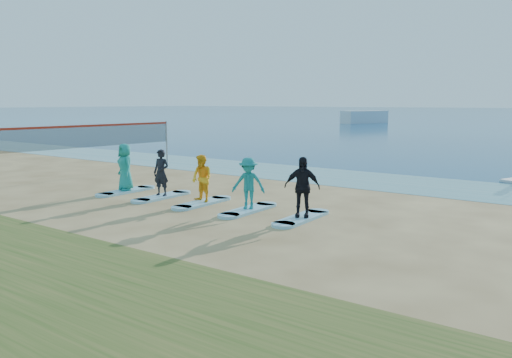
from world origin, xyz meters
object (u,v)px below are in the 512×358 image
Objects in this scene: student_1 at (161,173)px; student_2 at (202,178)px; student_0 at (125,167)px; surfboard_2 at (202,203)px; surfboard_3 at (248,210)px; student_4 at (302,187)px; surfboard_4 at (302,218)px; volleyball_net at (93,136)px; student_3 at (248,183)px; boat_offshore_a at (364,123)px; surfboard_1 at (162,197)px; surfboard_0 at (126,191)px.

student_2 is (2.01, 0.00, -0.04)m from student_1.
surfboard_2 is at bearing 20.62° from student_0.
surfboard_3 is 1.20× the size of student_4.
surfboard_4 is (8.03, 0.00, -0.97)m from student_0.
surfboard_2 is 4.02m from surfboard_4.
student_2 is at bearing 180.00° from surfboard_4.
student_3 is (10.85, -2.14, -0.97)m from volleyball_net.
surfboard_4 is (2.01, 0.00, -0.89)m from student_3.
surfboard_3 is at bearing -11.14° from volleyball_net.
student_3 is 2.20m from surfboard_4.
surfboard_4 is at bearing -9.43° from volleyball_net.
surfboard_2 is 1.31× the size of student_3.
student_2 is (4.02, 0.00, -0.10)m from student_0.
surfboard_1 is (20.18, -65.77, 0.04)m from boat_offshore_a.
surfboard_4 is at bearing 0.00° from surfboard_1.
boat_offshore_a reaches higher than surfboard_1.
student_0 reaches higher than student_2.
student_4 is (4.02, 0.00, 0.96)m from surfboard_2.
volleyball_net is 13.17m from surfboard_4.
boat_offshore_a is 3.87× the size of surfboard_3.
student_0 is at bearing 156.39° from student_3.
student_1 is 2.20m from surfboard_2.
student_1 reaches higher than surfboard_1.
surfboard_1 is 6.10m from student_4.
student_1 is at bearing 20.62° from student_0.
boat_offshore_a is (-13.34, 63.63, -1.90)m from volleyball_net.
student_0 reaches higher than boat_offshore_a.
surfboard_1 is at bearing 20.62° from student_0.
boat_offshore_a is 70.81m from student_4.
student_3 is at bearing 155.59° from student_4.
student_1 reaches higher than surfboard_0.
boat_offshore_a is 3.87× the size of surfboard_0.
surfboard_1 is (2.01, 0.00, -0.97)m from student_0.
boat_offshore_a is 68.80m from surfboard_1.
student_3 is at bearing -10.45° from student_1.
volleyball_net is 7.23m from student_1.
boat_offshore_a is 69.42m from student_2.
student_2 is 0.90× the size of student_4.
surfboard_1 is at bearing -171.14° from student_2.
student_0 reaches higher than surfboard_0.
volleyball_net is at bearing 168.86° from surfboard_3.
surfboard_1 is 1.34× the size of student_2.
student_0 is at bearing -52.28° from boat_offshore_a.
surfboard_3 is 1.00× the size of surfboard_4.
surfboard_0 is (18.17, -65.77, 0.04)m from boat_offshore_a.
student_4 is (8.03, 0.00, -0.00)m from student_0.
student_4 is (6.03, 0.00, 0.96)m from surfboard_1.
student_4 is at bearing -23.61° from student_3.
volleyball_net is 5.60m from surfboard_0.
surfboard_4 is (2.01, 0.00, 0.00)m from surfboard_3.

